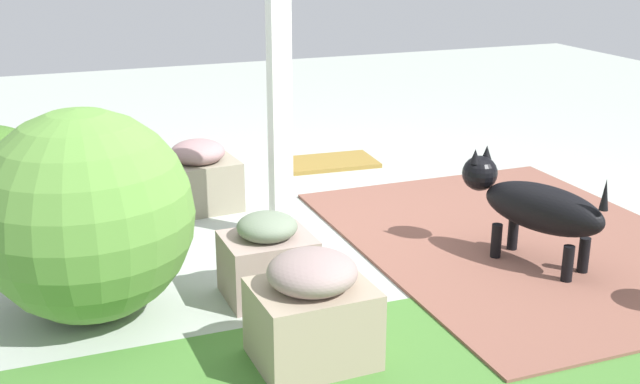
{
  "coord_description": "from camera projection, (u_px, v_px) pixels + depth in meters",
  "views": [
    {
      "loc": [
        1.72,
        4.03,
        1.68
      ],
      "look_at": [
        0.21,
        0.13,
        0.28
      ],
      "focal_mm": 44.65,
      "sensor_mm": 36.0,
      "label": 1
    }
  ],
  "objects": [
    {
      "name": "ground_plane",
      "position": [
        345.0,
        226.0,
        4.69
      ],
      "size": [
        12.0,
        12.0,
        0.0
      ],
      "primitive_type": "plane",
      "color": "#9EA79E"
    },
    {
      "name": "brick_path",
      "position": [
        522.0,
        242.0,
        4.43
      ],
      "size": [
        1.8,
        2.4,
        0.02
      ],
      "primitive_type": "cube",
      "color": "brown",
      "rests_on": "ground"
    },
    {
      "name": "porch_pillar",
      "position": [
        279.0,
        41.0,
        4.17
      ],
      "size": [
        0.11,
        0.11,
        2.22
      ],
      "primitive_type": "cube",
      "color": "white",
      "rests_on": "ground"
    },
    {
      "name": "stone_planter_nearest",
      "position": [
        199.0,
        177.0,
        4.91
      ],
      "size": [
        0.49,
        0.4,
        0.44
      ],
      "color": "gray",
      "rests_on": "ground"
    },
    {
      "name": "stone_planter_mid",
      "position": [
        268.0,
        259.0,
        3.75
      ],
      "size": [
        0.42,
        0.35,
        0.42
      ],
      "color": "gray",
      "rests_on": "ground"
    },
    {
      "name": "stone_planter_far",
      "position": [
        312.0,
        311.0,
        3.17
      ],
      "size": [
        0.48,
        0.4,
        0.47
      ],
      "color": "gray",
      "rests_on": "ground"
    },
    {
      "name": "round_shrub",
      "position": [
        86.0,
        215.0,
        3.48
      ],
      "size": [
        0.95,
        0.95,
        0.95
      ],
      "primitive_type": "sphere",
      "color": "#588B39",
      "rests_on": "ground"
    },
    {
      "name": "terracotta_pot_spiky",
      "position": [
        90.0,
        162.0,
        5.02
      ],
      "size": [
        0.29,
        0.29,
        0.56
      ],
      "color": "#B76034",
      "rests_on": "ground"
    },
    {
      "name": "dog",
      "position": [
        533.0,
        205.0,
        4.06
      ],
      "size": [
        0.48,
        0.81,
        0.57
      ],
      "color": "black",
      "rests_on": "ground"
    },
    {
      "name": "doormat",
      "position": [
        330.0,
        162.0,
        5.91
      ],
      "size": [
        0.7,
        0.45,
        0.03
      ],
      "primitive_type": "cube",
      "rotation": [
        0.0,
        0.0,
        -0.06
      ],
      "color": "olive",
      "rests_on": "ground"
    }
  ]
}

